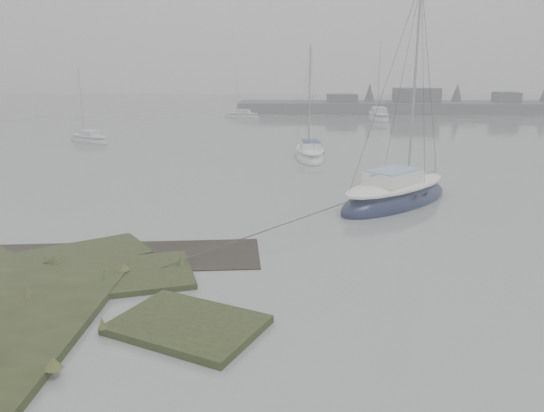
{
  "coord_description": "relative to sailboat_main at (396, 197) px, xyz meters",
  "views": [
    {
      "loc": [
        2.98,
        -12.32,
        6.33
      ],
      "look_at": [
        2.41,
        4.62,
        1.8
      ],
      "focal_mm": 35.0,
      "sensor_mm": 36.0,
      "label": 1
    }
  ],
  "objects": [
    {
      "name": "ground",
      "position": [
        -7.97,
        18.01,
        -0.33
      ],
      "size": [
        160.0,
        160.0,
        0.0
      ],
      "primitive_type": "plane",
      "color": "slate",
      "rests_on": "ground"
    },
    {
      "name": "far_shoreline",
      "position": [
        18.87,
        49.91,
        0.52
      ],
      "size": [
        60.0,
        8.0,
        4.15
      ],
      "color": "#4C4F51",
      "rests_on": "ground"
    },
    {
      "name": "sailboat_main",
      "position": [
        0.0,
        0.0,
        0.0
      ],
      "size": [
        7.11,
        7.19,
        10.75
      ],
      "rotation": [
        0.0,
        0.0,
        -0.77
      ],
      "color": "#0F1634",
      "rests_on": "ground"
    },
    {
      "name": "sailboat_white",
      "position": [
        -3.6,
        12.16,
        -0.08
      ],
      "size": [
        2.32,
        6.01,
        8.32
      ],
      "rotation": [
        0.0,
        0.0,
        0.07
      ],
      "color": "silver",
      "rests_on": "ground"
    },
    {
      "name": "sailboat_far_a",
      "position": [
        -21.92,
        19.7,
        -0.13
      ],
      "size": [
        4.72,
        3.97,
        6.62
      ],
      "rotation": [
        0.0,
        0.0,
        0.95
      ],
      "color": "#AAAFB3",
      "rests_on": "ground"
    },
    {
      "name": "sailboat_far_b",
      "position": [
        5.46,
        39.23,
        -0.03
      ],
      "size": [
        2.34,
        6.9,
        9.71
      ],
      "rotation": [
        0.0,
        0.0,
        0.01
      ],
      "color": "silver",
      "rests_on": "ground"
    },
    {
      "name": "sailboat_far_c",
      "position": [
        -10.92,
        41.53,
        -0.13
      ],
      "size": [
        4.85,
        2.94,
        6.51
      ],
      "rotation": [
        0.0,
        0.0,
        1.24
      ],
      "color": "silver",
      "rests_on": "ground"
    }
  ]
}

